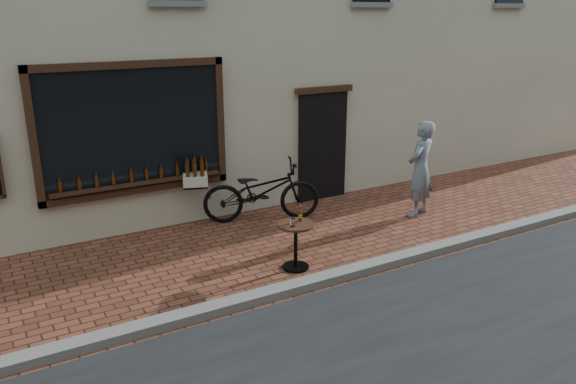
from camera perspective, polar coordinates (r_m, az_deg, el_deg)
ground at (r=8.16m, az=5.53°, el=-9.43°), size 90.00×90.00×0.00m
kerb at (r=8.27m, az=4.74°, el=-8.51°), size 90.00×0.25×0.12m
cargo_bicycle at (r=10.34m, az=-2.95°, el=0.13°), size 2.57×1.49×1.21m
bistro_table at (r=8.43m, az=0.80°, el=-4.53°), size 0.56×0.56×0.96m
pedestrian at (r=10.83m, az=13.31°, el=2.32°), size 0.78×0.66×1.82m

